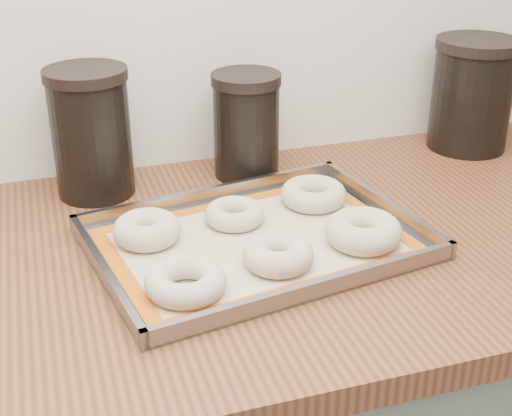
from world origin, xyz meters
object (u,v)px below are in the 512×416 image
object	(u,v)px
bagel_back_left	(147,230)
canister_mid	(246,125)
baking_tray	(256,241)
bagel_front_left	(186,281)
canister_left	(91,132)
bagel_front_mid	(278,254)
bagel_back_mid	(234,214)
canister_right	(472,94)
bagel_back_right	(313,194)
bagel_front_right	(363,231)

from	to	relation	value
bagel_back_left	canister_mid	bearing A→B (deg)	43.33
baking_tray	canister_mid	bearing A→B (deg)	76.08
bagel_front_left	canister_left	world-z (taller)	canister_left
bagel_back_left	canister_mid	world-z (taller)	canister_mid
bagel_front_mid	bagel_back_left	xyz separation A→B (m)	(-0.16, 0.12, 0.00)
bagel_back_mid	baking_tray	bearing A→B (deg)	-79.18
canister_right	bagel_front_left	bearing A→B (deg)	-151.14
canister_mid	canister_right	world-z (taller)	canister_right
bagel_back_left	bagel_back_mid	size ratio (longest dim) A/B	1.08
bagel_back_left	bagel_back_mid	distance (m)	0.14
canister_right	baking_tray	bearing A→B (deg)	-153.81
bagel_back_right	bagel_front_left	bearing A→B (deg)	-142.56
bagel_front_mid	bagel_front_right	world-z (taller)	bagel_front_right
bagel_front_mid	baking_tray	bearing A→B (deg)	96.69
bagel_front_mid	bagel_back_right	size ratio (longest dim) A/B	0.93
bagel_front_left	canister_left	size ratio (longest dim) A/B	0.50
baking_tray	bagel_back_right	world-z (taller)	bagel_back_right
baking_tray	canister_right	distance (m)	0.57
bagel_back_mid	canister_mid	world-z (taller)	canister_mid
bagel_front_right	bagel_back_right	world-z (taller)	bagel_front_right
canister_left	canister_right	size ratio (longest dim) A/B	1.01
bagel_front_mid	canister_right	size ratio (longest dim) A/B	0.47
bagel_front_mid	canister_left	size ratio (longest dim) A/B	0.46
bagel_front_right	canister_right	distance (m)	0.48
canister_left	canister_right	xyz separation A→B (m)	(0.71, -0.00, -0.00)
bagel_back_mid	canister_left	bearing A→B (deg)	135.11
bagel_back_left	bagel_back_mid	xyz separation A→B (m)	(0.14, 0.02, -0.00)
bagel_front_left	baking_tray	bearing A→B (deg)	38.29
bagel_front_left	canister_right	distance (m)	0.73
baking_tray	canister_left	xyz separation A→B (m)	(-0.20, 0.25, 0.10)
bagel_front_mid	canister_mid	xyz separation A→B (m)	(0.05, 0.32, 0.07)
bagel_front_right	bagel_back_left	distance (m)	0.31
bagel_back_left	canister_left	distance (m)	0.22
bagel_front_mid	canister_mid	bearing A→B (deg)	80.60
bagel_back_mid	bagel_front_right	bearing A→B (deg)	-36.63
bagel_front_right	bagel_back_mid	distance (m)	0.20
bagel_back_right	canister_mid	distance (m)	0.18
bagel_front_left	canister_right	size ratio (longest dim) A/B	0.51
bagel_back_left	canister_right	world-z (taller)	canister_right
bagel_front_mid	bagel_front_right	distance (m)	0.14
canister_left	canister_mid	world-z (taller)	canister_left
baking_tray	bagel_front_left	world-z (taller)	bagel_front_left
bagel_back_right	canister_left	size ratio (longest dim) A/B	0.50
bagel_front_mid	canister_right	world-z (taller)	canister_right
bagel_front_left	bagel_front_right	world-z (taller)	bagel_front_right
bagel_front_mid	bagel_back_right	world-z (taller)	bagel_front_mid
canister_mid	canister_right	xyz separation A→B (m)	(0.44, -0.00, 0.01)
baking_tray	canister_mid	distance (m)	0.27
bagel_front_mid	bagel_back_right	xyz separation A→B (m)	(0.12, 0.17, -0.00)
bagel_front_right	canister_right	size ratio (longest dim) A/B	0.53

